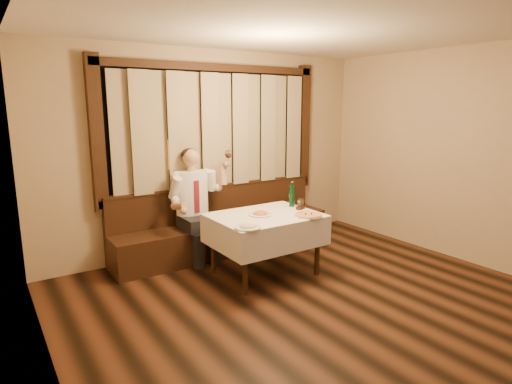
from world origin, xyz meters
TOP-DOWN VIEW (x-y plane):
  - room at (-0.00, 0.97)m, footprint 5.01×6.01m
  - banquette at (0.00, 2.72)m, footprint 3.20×0.61m
  - dining_table at (0.00, 1.70)m, footprint 1.27×0.97m
  - pizza at (0.39, 1.36)m, footprint 0.33×0.33m
  - pasta_red at (-0.07, 1.70)m, footprint 0.29×0.29m
  - pasta_cream at (-0.48, 1.33)m, footprint 0.29×0.29m
  - green_bottle at (0.53, 1.85)m, footprint 0.07×0.07m
  - table_wine_glass at (0.52, 1.86)m, footprint 0.07×0.07m
  - cruet_caddy at (0.53, 1.68)m, footprint 0.14×0.10m
  - seated_man at (-0.48, 2.63)m, footprint 0.84×0.63m

SIDE VIEW (x-z plane):
  - banquette at x=0.00m, z-range -0.16..0.78m
  - dining_table at x=0.00m, z-range 0.27..1.03m
  - pizza at x=0.39m, z-range 0.75..0.79m
  - pasta_red at x=-0.07m, z-range 0.75..0.84m
  - pasta_cream at x=-0.48m, z-range 0.75..0.85m
  - cruet_caddy at x=0.53m, z-range 0.74..0.87m
  - seated_man at x=-0.48m, z-range 0.11..1.61m
  - green_bottle at x=0.53m, z-range 0.73..1.06m
  - table_wine_glass at x=0.52m, z-range 0.80..0.99m
  - room at x=0.00m, z-range 0.09..2.91m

